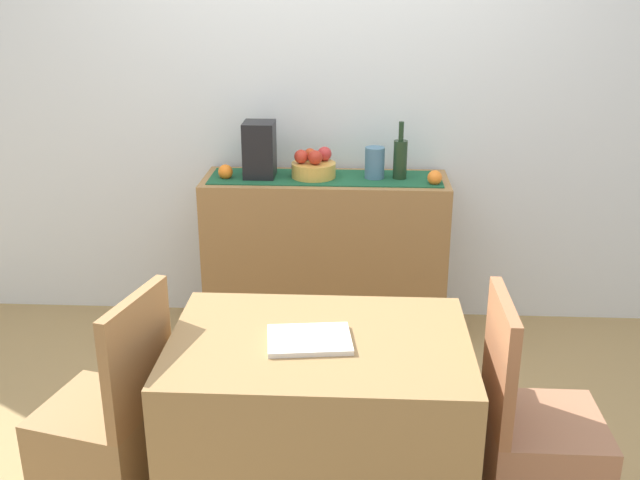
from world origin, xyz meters
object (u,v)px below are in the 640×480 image
(fruit_bowl, at_px, (314,170))
(sideboard_console, at_px, (325,256))
(coffee_maker, at_px, (259,150))
(chair_near_window, at_px, (108,449))
(open_book, at_px, (309,340))
(wine_bottle, at_px, (400,158))
(ceramic_vase, at_px, (375,163))
(chair_by_corner, at_px, (537,463))
(dining_table, at_px, (319,431))

(fruit_bowl, bearing_deg, sideboard_console, 0.00)
(coffee_maker, xyz_separation_m, chair_near_window, (-0.38, -1.52, -0.77))
(coffee_maker, height_order, open_book, coffee_maker)
(fruit_bowl, xyz_separation_m, wine_bottle, (0.45, -0.00, 0.07))
(ceramic_vase, distance_m, open_book, 1.57)
(wine_bottle, height_order, chair_by_corner, wine_bottle)
(coffee_maker, relative_size, ceramic_vase, 1.75)
(ceramic_vase, distance_m, chair_by_corner, 1.77)
(coffee_maker, distance_m, open_book, 1.61)
(sideboard_console, relative_size, wine_bottle, 4.25)
(open_book, bearing_deg, ceramic_vase, 74.03)
(open_book, bearing_deg, fruit_bowl, 85.82)
(ceramic_vase, relative_size, chair_by_corner, 0.19)
(open_book, bearing_deg, chair_near_window, 171.50)
(sideboard_console, bearing_deg, chair_by_corner, -61.38)
(coffee_maker, bearing_deg, chair_near_window, -104.14)
(coffee_maker, relative_size, dining_table, 0.29)
(sideboard_console, xyz_separation_m, ceramic_vase, (0.26, 0.00, 0.53))
(fruit_bowl, distance_m, coffee_maker, 0.30)
(sideboard_console, distance_m, dining_table, 1.52)
(wine_bottle, distance_m, coffee_maker, 0.73)
(open_book, height_order, chair_near_window, chair_near_window)
(fruit_bowl, relative_size, dining_table, 0.23)
(dining_table, xyz_separation_m, open_book, (-0.03, -0.02, 0.38))
(fruit_bowl, distance_m, ceramic_vase, 0.32)
(sideboard_console, xyz_separation_m, chair_near_window, (-0.73, -1.52, -0.18))
(open_book, bearing_deg, coffee_maker, 96.12)
(ceramic_vase, xyz_separation_m, open_book, (-0.24, -1.54, -0.22))
(ceramic_vase, relative_size, dining_table, 0.16)
(wine_bottle, xyz_separation_m, chair_near_window, (-1.12, -1.52, -0.73))
(chair_near_window, xyz_separation_m, chair_by_corner, (1.56, 0.00, 0.00))
(coffee_maker, height_order, chair_near_window, coffee_maker)
(dining_table, height_order, open_book, open_book)
(coffee_maker, xyz_separation_m, open_book, (0.36, -1.54, -0.28))
(open_book, xyz_separation_m, chair_by_corner, (0.81, 0.02, -0.48))
(coffee_maker, bearing_deg, fruit_bowl, 0.00)
(sideboard_console, height_order, fruit_bowl, fruit_bowl)
(chair_near_window, bearing_deg, ceramic_vase, 57.08)
(wine_bottle, height_order, open_book, wine_bottle)
(chair_near_window, distance_m, chair_by_corner, 1.56)
(open_book, relative_size, chair_by_corner, 0.31)
(chair_by_corner, bearing_deg, ceramic_vase, 110.64)
(dining_table, relative_size, chair_by_corner, 1.14)
(fruit_bowl, bearing_deg, open_book, -87.06)
(sideboard_console, distance_m, chair_near_window, 1.69)
(sideboard_console, xyz_separation_m, open_book, (0.02, -1.54, 0.31))
(open_book, bearing_deg, dining_table, 26.39)
(chair_by_corner, bearing_deg, fruit_bowl, 120.40)
(ceramic_vase, xyz_separation_m, dining_table, (-0.21, -1.52, -0.60))
(dining_table, height_order, chair_near_window, chair_near_window)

